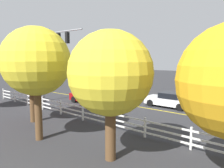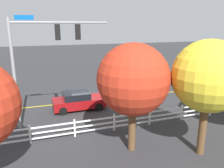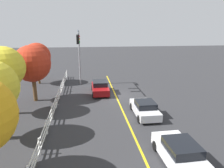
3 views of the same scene
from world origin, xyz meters
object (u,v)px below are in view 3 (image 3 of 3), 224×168
Objects in this scene: car_0 at (180,153)px; tree_4 at (3,68)px; car_2 at (100,87)px; tree_0 at (32,64)px; car_1 at (145,108)px; tree_1 at (37,56)px.

tree_4 reaches higher than car_0.
tree_0 is at bearing -77.12° from car_2.
tree_1 is (12.40, 11.60, 3.14)m from car_1.
car_1 is 0.75× the size of tree_1.
tree_4 is at bearing -60.18° from car_2.
tree_1 is at bearing 29.54° from car_0.
tree_4 is at bearing 177.11° from tree_1.
tree_0 is at bearing -171.73° from tree_1.
car_1 is 17.27m from tree_1.
car_1 is at bearing -98.86° from tree_4.
car_2 is 7.98m from tree_0.
car_0 is 1.02× the size of car_2.
car_2 is 10.27m from tree_1.
car_0 reaches higher than car_1.
car_2 is (6.91, 3.49, 0.06)m from car_1.
car_0 is 0.76× the size of tree_1.
car_2 is at bearing 26.66° from car_1.
tree_1 is (19.31, 11.70, 3.09)m from car_0.
car_0 is 6.91m from car_1.
tree_4 is (-10.51, 0.53, 0.47)m from tree_1.
car_2 reaches higher than car_1.
tree_0 is 3.72m from tree_4.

